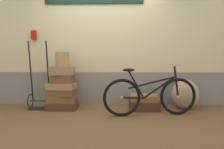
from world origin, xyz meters
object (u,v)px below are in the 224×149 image
(suitcase_0, at_px, (63,106))
(suitcase_2, at_px, (62,92))
(suitcase_4, at_px, (63,79))
(suitcase_7, at_px, (144,98))
(wicker_basket, at_px, (63,59))
(suitcase_1, at_px, (62,99))
(burlap_sack, at_px, (185,94))
(luggage_trolley, at_px, (40,93))
(suitcase_5, at_px, (62,70))
(suitcase_6, at_px, (144,105))
(bicycle, at_px, (150,96))
(suitcase_3, at_px, (62,86))

(suitcase_0, height_order, suitcase_2, suitcase_2)
(suitcase_4, bearing_deg, suitcase_7, 3.44)
(suitcase_2, bearing_deg, wicker_basket, -1.81)
(suitcase_0, bearing_deg, suitcase_1, 152.48)
(suitcase_4, xyz_separation_m, burlap_sack, (2.53, 0.10, -0.33))
(suitcase_7, height_order, luggage_trolley, luggage_trolley)
(suitcase_5, bearing_deg, suitcase_6, -3.99)
(suitcase_5, relative_size, wicker_basket, 1.66)
(suitcase_6, xyz_separation_m, suitcase_7, (-0.00, 0.00, 0.15))
(suitcase_6, height_order, burlap_sack, burlap_sack)
(wicker_basket, distance_m, bicycle, 1.90)
(suitcase_2, relative_size, suitcase_4, 1.29)
(suitcase_7, relative_size, bicycle, 0.31)
(wicker_basket, bearing_deg, suitcase_5, -127.75)
(bicycle, bearing_deg, wicker_basket, 166.62)
(wicker_basket, bearing_deg, suitcase_4, -10.38)
(suitcase_0, xyz_separation_m, luggage_trolley, (-0.51, 0.08, 0.25))
(suitcase_1, height_order, suitcase_3, suitcase_3)
(suitcase_0, bearing_deg, suitcase_5, -28.09)
(burlap_sack, bearing_deg, suitcase_4, -177.80)
(suitcase_4, xyz_separation_m, bicycle, (1.72, -0.41, -0.26))
(suitcase_0, distance_m, suitcase_6, 1.69)
(suitcase_2, bearing_deg, suitcase_5, -26.06)
(suitcase_7, distance_m, bicycle, 0.44)
(suitcase_2, relative_size, wicker_basket, 1.89)
(suitcase_2, bearing_deg, bicycle, -8.36)
(suitcase_0, relative_size, bicycle, 0.35)
(suitcase_2, bearing_deg, suitcase_7, 5.24)
(suitcase_2, xyz_separation_m, burlap_sack, (2.57, 0.09, -0.05))
(suitcase_3, bearing_deg, luggage_trolley, 176.49)
(suitcase_0, relative_size, suitcase_4, 1.44)
(suitcase_4, xyz_separation_m, suitcase_7, (1.67, 0.02, -0.39))
(suitcase_0, bearing_deg, luggage_trolley, 170.64)
(suitcase_3, height_order, suitcase_6, suitcase_3)
(suitcase_1, bearing_deg, suitcase_0, -32.14)
(suitcase_6, relative_size, bicycle, 0.34)
(suitcase_2, bearing_deg, suitcase_6, 5.16)
(suitcase_4, xyz_separation_m, suitcase_6, (1.67, 0.01, -0.54))
(suitcase_0, distance_m, wicker_basket, 0.96)
(suitcase_7, distance_m, wicker_basket, 1.85)
(suitcase_0, height_order, suitcase_1, suitcase_1)
(suitcase_1, height_order, bicycle, bicycle)
(suitcase_6, distance_m, wicker_basket, 1.92)
(bicycle, bearing_deg, luggage_trolley, 167.97)
(suitcase_7, bearing_deg, wicker_basket, -174.96)
(suitcase_2, relative_size, luggage_trolley, 0.39)
(suitcase_5, height_order, suitcase_7, suitcase_5)
(suitcase_7, height_order, bicycle, bicycle)
(suitcase_0, relative_size, wicker_basket, 2.10)
(suitcase_0, xyz_separation_m, suitcase_3, (-0.01, -0.01, 0.41))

